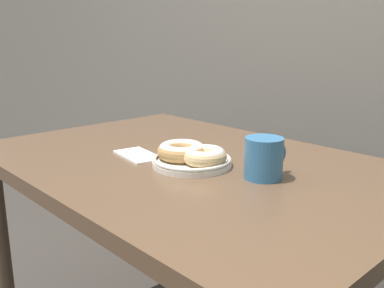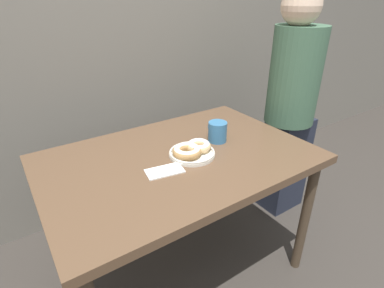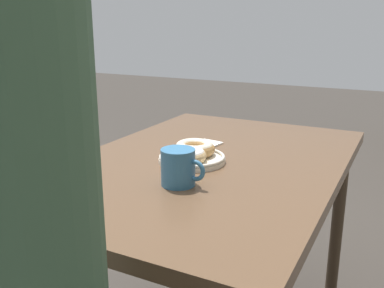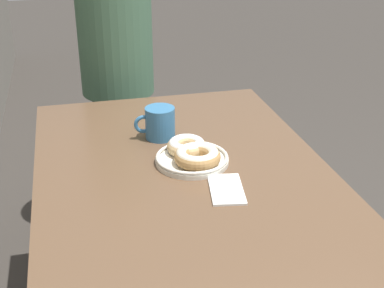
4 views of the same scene
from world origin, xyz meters
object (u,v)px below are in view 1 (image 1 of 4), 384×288
Objects in this scene: dining_table at (189,184)px; donut_plate at (191,155)px; coffee_mug at (264,158)px; napkin at (138,155)px.

donut_plate is at bearing -35.57° from dining_table.
dining_table is 0.27m from coffee_mug.
donut_plate is 0.18m from napkin.
coffee_mug reaches higher than napkin.
napkin is at bearing -163.87° from donut_plate.
dining_table is 0.17m from napkin.
donut_plate is at bearing -162.71° from coffee_mug.
donut_plate is (0.05, -0.03, 0.10)m from dining_table.
dining_table is 7.25× the size of napkin.
coffee_mug is at bearing 16.75° from napkin.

